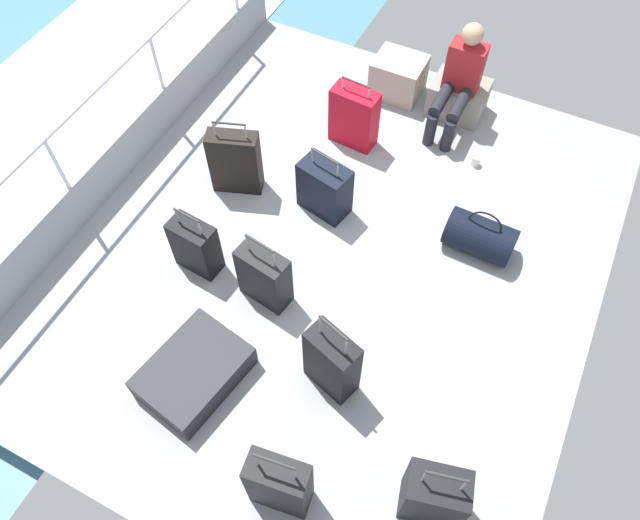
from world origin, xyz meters
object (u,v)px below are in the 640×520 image
cargo_crate_0 (398,76)px  suitcase_2 (264,277)px  suitcase_3 (194,372)px  suitcase_7 (196,246)px  suitcase_6 (235,162)px  cargo_crate_1 (458,97)px  suitcase_5 (434,495)px  suitcase_0 (332,362)px  suitcase_4 (325,188)px  passenger_seated (459,79)px  suitcase_1 (354,117)px  paper_cup (476,161)px  suitcase_8 (279,484)px  duffel_bag (480,236)px

cargo_crate_0 → suitcase_2: bearing=-90.4°
suitcase_3 → suitcase_7: bearing=120.9°
cargo_crate_0 → suitcase_6: size_ratio=0.67×
cargo_crate_1 → suitcase_5: bearing=-73.4°
cargo_crate_0 → suitcase_0: size_ratio=0.61×
suitcase_3 → suitcase_4: bearing=85.8°
passenger_seated → suitcase_1: passenger_seated is taller
suitcase_7 → passenger_seated: bearing=62.9°
suitcase_2 → suitcase_7: 0.66m
cargo_crate_1 → paper_cup: 0.76m
cargo_crate_1 → suitcase_2: 2.86m
suitcase_7 → suitcase_8: 2.05m
suitcase_3 → duffel_bag: size_ratio=1.49×
suitcase_3 → suitcase_6: bearing=110.9°
suitcase_1 → suitcase_7: 1.99m
paper_cup → suitcase_0: bearing=-96.2°
suitcase_3 → suitcase_6: suitcase_6 is taller
suitcase_7 → duffel_bag: 2.40m
suitcase_7 → paper_cup: 2.78m
suitcase_2 → duffel_bag: suitcase_2 is taller
suitcase_0 → duffel_bag: 1.78m
suitcase_0 → suitcase_1: bearing=111.0°
cargo_crate_0 → suitcase_3: size_ratio=0.62×
passenger_seated → suitcase_1: bearing=-138.7°
suitcase_1 → suitcase_6: suitcase_6 is taller
paper_cup → cargo_crate_1: bearing=124.2°
suitcase_6 → suitcase_4: bearing=8.7°
suitcase_4 → suitcase_7: size_ratio=0.98×
suitcase_2 → suitcase_4: bearing=88.8°
passenger_seated → suitcase_1: (-0.77, -0.68, -0.24)m
suitcase_7 → duffel_bag: (2.07, 1.22, -0.09)m
passenger_seated → suitcase_2: (-0.67, -2.60, -0.26)m
suitcase_6 → suitcase_8: (1.68, -2.27, 0.01)m
suitcase_4 → suitcase_7: 1.23m
suitcase_8 → duffel_bag: size_ratio=1.50×
suitcase_8 → suitcase_6: bearing=126.6°
suitcase_3 → suitcase_6: (-0.69, 1.80, 0.21)m
suitcase_4 → suitcase_6: size_ratio=0.85×
paper_cup → suitcase_5: bearing=-77.4°
suitcase_3 → suitcase_5: 1.92m
suitcase_0 → suitcase_4: (-0.79, 1.48, -0.07)m
suitcase_3 → suitcase_8: 1.12m
suitcase_4 → paper_cup: size_ratio=6.84×
suitcase_4 → suitcase_5: 2.67m
suitcase_1 → duffel_bag: size_ratio=1.25×
suitcase_2 → suitcase_8: 1.61m
cargo_crate_0 → duffel_bag: size_ratio=0.92×
suitcase_5 → suitcase_6: 3.21m
suitcase_0 → suitcase_6: size_ratio=1.10×
cargo_crate_1 → paper_cup: cargo_crate_1 is taller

